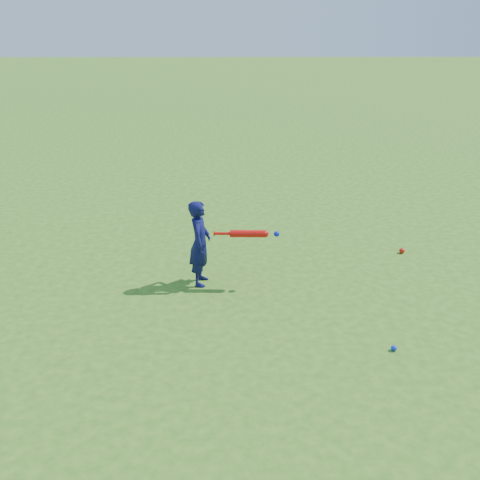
% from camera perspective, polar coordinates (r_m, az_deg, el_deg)
% --- Properties ---
extents(ground, '(80.00, 80.00, 0.00)m').
position_cam_1_polar(ground, '(6.94, -1.79, -4.39)').
color(ground, '#356D1A').
rests_on(ground, ground).
extents(child, '(0.30, 0.42, 1.11)m').
position_cam_1_polar(child, '(6.67, -4.30, -0.35)').
color(child, '#0E0F42').
rests_on(child, ground).
extents(ground_ball_red, '(0.08, 0.08, 0.08)m').
position_cam_1_polar(ground_ball_red, '(8.05, 16.89, -1.10)').
color(ground_ball_red, red).
rests_on(ground_ball_red, ground).
extents(ground_ball_blue, '(0.06, 0.06, 0.06)m').
position_cam_1_polar(ground_ball_blue, '(5.80, 16.09, -11.02)').
color(ground_ball_blue, '#0D2AE1').
rests_on(ground_ball_blue, ground).
extents(bat_swing, '(0.81, 0.10, 0.09)m').
position_cam_1_polar(bat_swing, '(6.54, 1.12, 0.67)').
color(bat_swing, red).
rests_on(bat_swing, ground).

